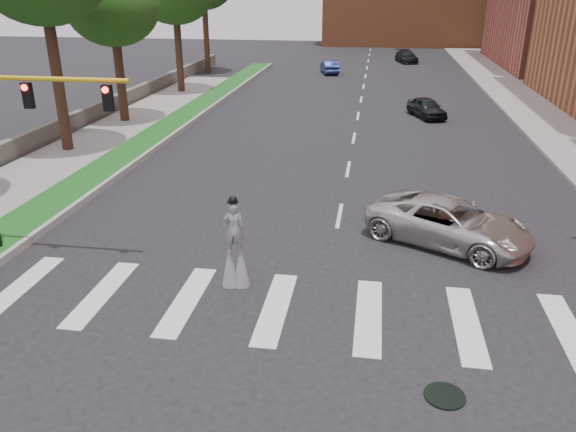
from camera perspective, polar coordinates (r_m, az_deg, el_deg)
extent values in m
plane|color=black|center=(14.83, 3.03, -11.73)|extent=(160.00, 160.00, 0.00)
cube|color=#164F1A|center=(35.56, -12.33, 8.65)|extent=(2.00, 60.00, 0.25)
cube|color=#989893|center=(35.20, -10.72, 8.66)|extent=(0.20, 60.00, 0.28)
cube|color=gray|center=(28.39, -25.09, 3.45)|extent=(4.00, 60.00, 0.18)
cube|color=gray|center=(39.78, 25.55, 8.37)|extent=(5.00, 90.00, 0.18)
cube|color=#524D46|center=(39.50, -18.95, 9.95)|extent=(0.50, 56.00, 1.10)
cylinder|color=black|center=(13.31, 15.62, -17.18)|extent=(0.90, 0.90, 0.04)
cylinder|color=gold|center=(18.13, -23.55, 12.66)|extent=(5.20, 0.14, 0.14)
cube|color=black|center=(18.53, -24.91, 11.04)|extent=(0.28, 0.18, 0.75)
cylinder|color=#FF0C0C|center=(18.41, -25.21, 11.73)|extent=(0.18, 0.06, 0.18)
cube|color=black|center=(17.29, -17.83, 11.34)|extent=(0.28, 0.18, 0.75)
cylinder|color=#FF0C0C|center=(17.16, -18.08, 12.09)|extent=(0.18, 0.06, 0.18)
cylinder|color=black|center=(16.74, -4.81, -5.44)|extent=(0.07, 0.07, 1.03)
cylinder|color=black|center=(16.78, -5.90, -5.41)|extent=(0.07, 0.07, 1.03)
cone|color=slate|center=(16.68, -4.82, -5.05)|extent=(0.52, 0.52, 1.28)
cone|color=slate|center=(16.72, -5.91, -5.02)|extent=(0.52, 0.52, 1.28)
imported|color=slate|center=(16.19, -5.52, -1.28)|extent=(0.63, 0.45, 1.62)
sphere|color=black|center=(15.86, -5.64, 1.60)|extent=(0.26, 0.26, 0.26)
cylinder|color=black|center=(15.87, -5.63, 1.43)|extent=(0.34, 0.34, 0.02)
cube|color=yellow|center=(16.14, -5.51, 0.37)|extent=(0.22, 0.05, 0.10)
imported|color=beige|center=(19.99, 16.03, -0.63)|extent=(6.17, 4.89, 1.56)
imported|color=black|center=(39.46, 13.90, 10.64)|extent=(2.82, 4.11, 1.30)
imported|color=navy|center=(58.18, 4.24, 14.87)|extent=(2.27, 4.14, 1.29)
imported|color=black|center=(68.01, 11.95, 15.58)|extent=(2.80, 4.84, 1.32)
cylinder|color=black|center=(31.71, -22.34, 12.57)|extent=(0.56, 0.56, 7.50)
cylinder|color=black|center=(37.83, -16.66, 13.29)|extent=(0.56, 0.56, 5.73)
ellipsoid|color=#163911|center=(37.45, -17.43, 19.73)|extent=(5.64, 5.64, 4.79)
cylinder|color=black|center=(47.67, -11.02, 15.94)|extent=(0.56, 0.56, 6.39)
cylinder|color=black|center=(58.84, -8.30, 17.57)|extent=(0.56, 0.56, 6.98)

